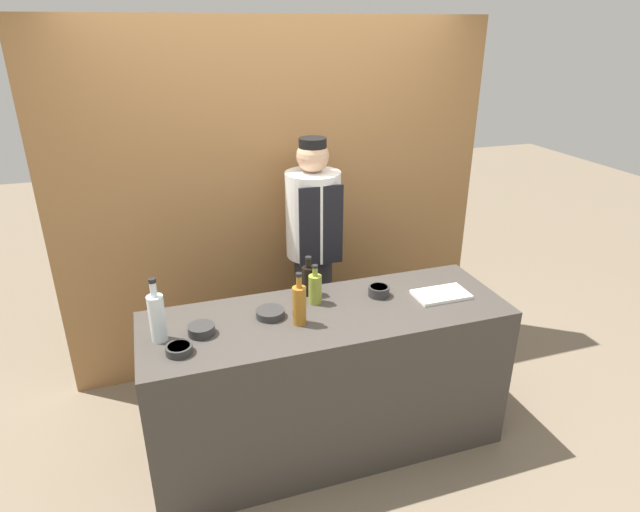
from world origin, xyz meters
TOP-DOWN VIEW (x-y plane):
  - ground_plane at (0.00, 0.00)m, footprint 14.00×14.00m
  - cabinet_wall at (0.00, 1.08)m, footprint 2.97×0.18m
  - counter at (0.00, 0.00)m, footprint 2.01×0.67m
  - sauce_bowl_yellow at (-0.31, 0.05)m, footprint 0.15×0.15m
  - sauce_bowl_orange at (-0.68, -0.01)m, footprint 0.14×0.14m
  - sauce_bowl_purple at (0.34, 0.10)m, footprint 0.12×0.12m
  - sauce_bowl_brown at (-0.80, -0.15)m, footprint 0.13×0.13m
  - cutting_board at (0.68, -0.02)m, footprint 0.31×0.18m
  - bottle_clear at (-0.88, 0.01)m, footprint 0.08×0.08m
  - bottle_amber at (-0.18, -0.06)m, footprint 0.07×0.07m
  - bottle_soy at (-0.03, 0.24)m, footprint 0.08×0.08m
  - bottle_oil at (-0.03, 0.13)m, footprint 0.07×0.07m
  - chef_center at (0.14, 0.71)m, footprint 0.35×0.35m

SIDE VIEW (x-z plane):
  - ground_plane at x=0.00m, z-range 0.00..0.00m
  - counter at x=0.00m, z-range 0.00..0.90m
  - cutting_board at x=0.68m, z-range 0.90..0.92m
  - sauce_bowl_brown at x=-0.80m, z-range 0.90..0.94m
  - sauce_bowl_yellow at x=-0.31m, z-range 0.90..0.94m
  - chef_center at x=0.14m, z-range 0.07..1.78m
  - sauce_bowl_orange at x=-0.68m, z-range 0.90..0.95m
  - sauce_bowl_purple at x=0.34m, z-range 0.90..0.96m
  - bottle_oil at x=-0.03m, z-range 0.87..1.10m
  - bottle_soy at x=-0.03m, z-range 0.87..1.11m
  - bottle_amber at x=-0.18m, z-range 0.87..1.16m
  - bottle_clear at x=-0.88m, z-range 0.86..1.20m
  - cabinet_wall at x=0.00m, z-range 0.00..2.40m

